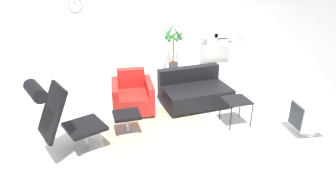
{
  "coord_description": "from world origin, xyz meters",
  "views": [
    {
      "loc": [
        -1.39,
        -4.59,
        2.76
      ],
      "look_at": [
        0.05,
        0.16,
        0.55
      ],
      "focal_mm": 32.0,
      "sensor_mm": 36.0,
      "label": 1
    }
  ],
  "objects_px": {
    "lounge_chair": "(60,113)",
    "armchair_red": "(133,97)",
    "potted_plant": "(174,47)",
    "ottoman": "(127,119)",
    "crt_television": "(309,117)",
    "side_table": "(237,102)",
    "couch_low": "(194,92)",
    "shelf_unit": "(216,39)"
  },
  "relations": [
    {
      "from": "lounge_chair",
      "to": "armchair_red",
      "type": "relative_size",
      "value": 1.37
    },
    {
      "from": "potted_plant",
      "to": "lounge_chair",
      "type": "bearing_deg",
      "value": -130.98
    },
    {
      "from": "ottoman",
      "to": "armchair_red",
      "type": "bearing_deg",
      "value": 72.77
    },
    {
      "from": "ottoman",
      "to": "crt_television",
      "type": "xyz_separation_m",
      "value": [
        2.98,
        -0.93,
        0.05
      ]
    },
    {
      "from": "armchair_red",
      "to": "side_table",
      "type": "distance_m",
      "value": 2.02
    },
    {
      "from": "armchair_red",
      "to": "couch_low",
      "type": "distance_m",
      "value": 1.29
    },
    {
      "from": "side_table",
      "to": "potted_plant",
      "type": "relative_size",
      "value": 0.36
    },
    {
      "from": "shelf_unit",
      "to": "potted_plant",
      "type": "bearing_deg",
      "value": -173.04
    },
    {
      "from": "lounge_chair",
      "to": "side_table",
      "type": "xyz_separation_m",
      "value": [
        2.98,
        0.13,
        -0.3
      ]
    },
    {
      "from": "ottoman",
      "to": "side_table",
      "type": "bearing_deg",
      "value": -7.09
    },
    {
      "from": "potted_plant",
      "to": "shelf_unit",
      "type": "distance_m",
      "value": 1.31
    },
    {
      "from": "lounge_chair",
      "to": "potted_plant",
      "type": "height_order",
      "value": "potted_plant"
    },
    {
      "from": "armchair_red",
      "to": "couch_low",
      "type": "bearing_deg",
      "value": -176.4
    },
    {
      "from": "side_table",
      "to": "crt_television",
      "type": "xyz_separation_m",
      "value": [
        1.02,
        -0.68,
        -0.1
      ]
    },
    {
      "from": "armchair_red",
      "to": "shelf_unit",
      "type": "xyz_separation_m",
      "value": [
        2.78,
        2.14,
        0.48
      ]
    },
    {
      "from": "side_table",
      "to": "ottoman",
      "type": "bearing_deg",
      "value": 172.91
    },
    {
      "from": "ottoman",
      "to": "crt_television",
      "type": "bearing_deg",
      "value": -17.3
    },
    {
      "from": "lounge_chair",
      "to": "couch_low",
      "type": "height_order",
      "value": "lounge_chair"
    },
    {
      "from": "lounge_chair",
      "to": "crt_television",
      "type": "xyz_separation_m",
      "value": [
        4.0,
        -0.56,
        -0.4
      ]
    },
    {
      "from": "couch_low",
      "to": "crt_television",
      "type": "height_order",
      "value": "couch_low"
    },
    {
      "from": "lounge_chair",
      "to": "ottoman",
      "type": "distance_m",
      "value": 1.18
    },
    {
      "from": "couch_low",
      "to": "potted_plant",
      "type": "distance_m",
      "value": 2.1
    },
    {
      "from": "crt_television",
      "to": "potted_plant",
      "type": "bearing_deg",
      "value": 26.3
    },
    {
      "from": "side_table",
      "to": "couch_low",
      "type": "bearing_deg",
      "value": 112.41
    },
    {
      "from": "ottoman",
      "to": "crt_television",
      "type": "distance_m",
      "value": 3.12
    },
    {
      "from": "potted_plant",
      "to": "armchair_red",
      "type": "bearing_deg",
      "value": -126.99
    },
    {
      "from": "armchair_red",
      "to": "potted_plant",
      "type": "xyz_separation_m",
      "value": [
        1.49,
        1.98,
        0.39
      ]
    },
    {
      "from": "side_table",
      "to": "potted_plant",
      "type": "height_order",
      "value": "potted_plant"
    },
    {
      "from": "lounge_chair",
      "to": "couch_low",
      "type": "xyz_separation_m",
      "value": [
        2.56,
        1.14,
        -0.47
      ]
    },
    {
      "from": "armchair_red",
      "to": "potted_plant",
      "type": "bearing_deg",
      "value": -120.25
    },
    {
      "from": "couch_low",
      "to": "shelf_unit",
      "type": "relative_size",
      "value": 0.86
    },
    {
      "from": "couch_low",
      "to": "potted_plant",
      "type": "xyz_separation_m",
      "value": [
        0.21,
        2.05,
        0.43
      ]
    },
    {
      "from": "ottoman",
      "to": "side_table",
      "type": "relative_size",
      "value": 0.95
    },
    {
      "from": "side_table",
      "to": "crt_television",
      "type": "distance_m",
      "value": 1.23
    },
    {
      "from": "shelf_unit",
      "to": "side_table",
      "type": "bearing_deg",
      "value": -108.63
    },
    {
      "from": "lounge_chair",
      "to": "crt_television",
      "type": "distance_m",
      "value": 4.06
    },
    {
      "from": "lounge_chair",
      "to": "crt_television",
      "type": "bearing_deg",
      "value": 62.03
    },
    {
      "from": "ottoman",
      "to": "couch_low",
      "type": "height_order",
      "value": "couch_low"
    },
    {
      "from": "crt_television",
      "to": "potted_plant",
      "type": "height_order",
      "value": "potted_plant"
    },
    {
      "from": "armchair_red",
      "to": "crt_television",
      "type": "xyz_separation_m",
      "value": [
        2.72,
        -1.77,
        0.04
      ]
    },
    {
      "from": "lounge_chair",
      "to": "armchair_red",
      "type": "bearing_deg",
      "value": 113.34
    },
    {
      "from": "couch_low",
      "to": "side_table",
      "type": "distance_m",
      "value": 1.11
    }
  ]
}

